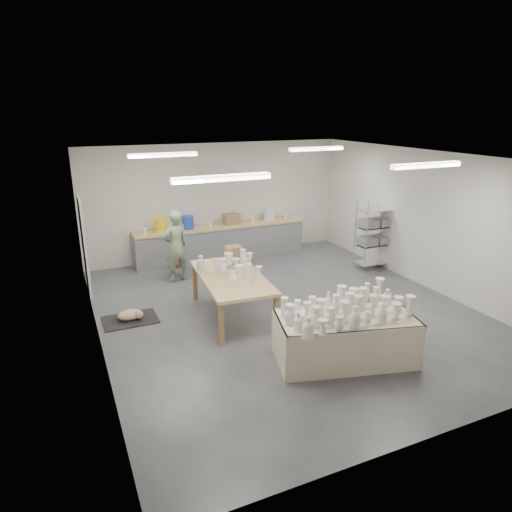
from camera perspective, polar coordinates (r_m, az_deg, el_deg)
name	(u,v)px	position (r m, az deg, el deg)	size (l,w,h in m)	color
room	(280,209)	(8.54, 3.00, 5.90)	(8.00, 8.02, 3.00)	#424449
back_counter	(221,241)	(12.17, -4.36, 1.94)	(4.60, 0.60, 1.24)	tan
wire_shelf	(375,232)	(11.64, 14.61, 2.87)	(0.88, 0.48, 1.80)	silver
drying_table	(345,335)	(7.42, 11.02, -9.66)	(2.34, 1.55, 1.13)	olive
work_table	(231,273)	(8.72, -3.10, -2.10)	(1.31, 2.34, 1.21)	tan
rug	(130,320)	(9.07, -15.44, -7.68)	(1.00, 0.70, 0.02)	black
cat	(131,315)	(9.02, -15.35, -7.08)	(0.50, 0.38, 0.19)	white
potter	(176,246)	(10.59, -10.00, 1.22)	(0.61, 0.40, 1.67)	gray
red_stool	(174,267)	(11.02, -10.18, -1.32)	(0.31, 0.31, 0.28)	#A71722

